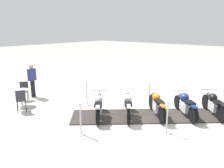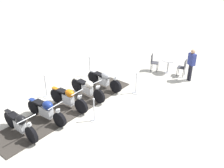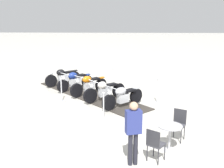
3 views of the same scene
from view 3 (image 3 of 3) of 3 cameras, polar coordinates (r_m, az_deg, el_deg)
ground_plane at (r=13.61m, az=-4.61°, el=-2.20°), size 80.00×80.00×0.00m
display_platform at (r=13.61m, az=-4.61°, el=-2.13°), size 6.14×5.84×0.04m
motorcycle_black at (r=15.38m, az=-9.98°, el=1.48°), size 1.47×1.65×0.95m
motorcycle_navy at (r=14.40m, az=-7.55°, el=0.69°), size 1.63×1.58×0.90m
motorcycle_copper at (r=13.46m, az=-4.75°, el=-0.14°), size 1.62×1.60×0.96m
motorcycle_cream at (r=12.56m, az=-1.57°, el=-1.24°), size 1.46×1.79×0.96m
motorcycle_chrome at (r=11.71m, az=2.13°, el=-2.46°), size 1.51×1.70×0.93m
stanchion_right_rear at (r=10.42m, az=-1.70°, el=-5.60°), size 0.35×0.35×1.08m
stanchion_left_mid at (r=14.43m, az=0.21°, el=0.27°), size 0.35×0.35×1.15m
stanchion_left_rear at (r=12.44m, az=9.18°, el=-2.11°), size 0.31×0.31×1.12m
stanchion_right_mid at (r=12.71m, az=-10.15°, el=-1.92°), size 0.31×0.31×1.07m
cafe_table at (r=8.31m, az=11.60°, el=-9.46°), size 0.70×0.70×0.77m
cafe_chair_near_table at (r=7.66m, az=8.68°, el=-11.71°), size 0.56×0.56×0.93m
cafe_chair_across_table at (r=9.04m, az=13.32°, el=-7.61°), size 0.54×0.54×0.97m
bystander_person at (r=7.26m, az=4.33°, el=-8.82°), size 0.32×0.44×1.73m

